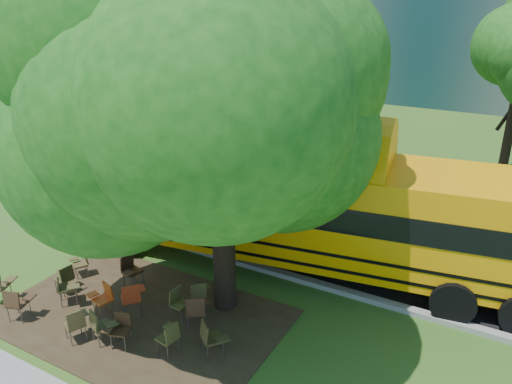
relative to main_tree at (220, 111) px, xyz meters
The scene contains 30 objects.
ground 5.84m from the main_tree, 159.60° to the right, with size 160.00×160.00×0.00m, color #2A581B.
dirt_patch 5.56m from the main_tree, 137.70° to the right, with size 7.00×4.50×0.03m, color #382819.
asphalt_road 8.32m from the main_tree, 113.51° to the left, with size 80.00×8.00×0.04m, color black.
kerb_near 6.04m from the main_tree, 142.31° to the left, with size 80.00×0.25×0.14m, color gray.
kerb_far 11.62m from the main_tree, 104.51° to the left, with size 80.00×0.25×0.14m, color gray.
bg_tree_0 18.94m from the main_tree, 140.56° to the left, with size 5.20×5.20×7.18m.
bg_tree_1 26.62m from the main_tree, 148.20° to the left, with size 6.00×6.00×8.40m.
bg_tree_2 16.87m from the main_tree, 116.89° to the left, with size 4.80×4.80×6.62m.
main_tree is the anchor object (origin of this frame).
school_bus 4.70m from the main_tree, 60.82° to the left, with size 13.86×4.91×3.32m.
chair_1 6.13m from the main_tree, 151.55° to the right, with size 0.81×0.64×0.95m.
chair_2 6.83m from the main_tree, 143.48° to the right, with size 0.62×0.68×0.91m.
chair_3 5.51m from the main_tree, 144.23° to the right, with size 0.66×0.51×0.85m.
chair_4 5.56m from the main_tree, 122.26° to the right, with size 0.70×0.55×0.87m.
chair_5 5.37m from the main_tree, 116.29° to the right, with size 0.58×0.63×0.85m.
chair_6 5.10m from the main_tree, 91.49° to the right, with size 0.50×0.60×0.85m.
chair_7 4.97m from the main_tree, 66.61° to the right, with size 0.78×0.62×0.91m.
chair_8 6.32m from the main_tree, 158.51° to the right, with size 0.50×0.59×0.85m.
chair_9 6.41m from the main_tree, behind, with size 0.64×0.51×0.77m.
chair_10 5.34m from the main_tree, 169.99° to the right, with size 0.55×0.67×0.93m.
chair_11 5.10m from the main_tree, 139.95° to the right, with size 0.64×0.81×0.94m.
chair_12 4.77m from the main_tree, 123.27° to the right, with size 0.50×0.58×0.85m.
chair_13 4.68m from the main_tree, 92.39° to the right, with size 0.64×0.81×0.96m.
chair_14 5.84m from the main_tree, 127.61° to the right, with size 0.56×0.71×0.88m.
chair_15 4.66m from the main_tree, 134.90° to the right, with size 0.57×0.71×0.83m.
black_car 10.20m from the main_tree, 146.38° to the left, with size 1.81×4.49×1.53m, color black.
bg_car_silver 21.31m from the main_tree, 154.56° to the left, with size 1.53×4.38×1.44m, color #A2A1A7.
bg_car_red 14.25m from the main_tree, 134.89° to the left, with size 2.18×4.74×1.32m, color #4F0D0E.
pedestrian_a 24.20m from the main_tree, 151.13° to the left, with size 0.61×0.40×1.69m, color navy.
pedestrian_b 23.02m from the main_tree, 145.84° to the left, with size 0.86×0.67×1.77m, color brown.
Camera 1 is at (8.65, -8.16, 7.54)m, focal length 35.00 mm.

